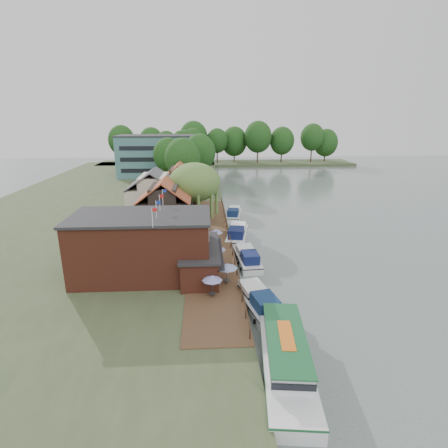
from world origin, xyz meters
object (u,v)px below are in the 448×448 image
object	(u,v)px
cruiser_3	(234,213)
cottage_b	(154,194)
cottage_c	(180,184)
umbrella_4	(216,237)
umbrella_2	(212,260)
umbrella_0	(212,286)
cruiser_2	(237,232)
cruiser_0	(258,298)
cruiser_1	(247,256)
willow	(195,194)
swan	(271,327)
hotel_block	(161,156)
umbrella_1	(227,273)
pub	(160,245)
umbrella_3	(218,255)
tour_boat	(286,355)
cottage_a	(165,207)

from	to	relation	value
cruiser_3	cottage_b	bearing A→B (deg)	-164.12
cottage_c	umbrella_4	bearing A→B (deg)	-75.07
umbrella_2	umbrella_4	size ratio (longest dim) A/B	1.00
umbrella_0	cruiser_2	world-z (taller)	umbrella_0
cruiser_0	cruiser_1	size ratio (longest dim) A/B	1.05
willow	swan	xyz separation A→B (m)	(7.54, -30.19, -5.99)
hotel_block	umbrella_1	size ratio (longest dim) A/B	10.53
pub	umbrella_1	world-z (taller)	pub
cottage_c	pub	bearing A→B (deg)	-90.00
umbrella_3	swan	size ratio (longest dim) A/B	5.40
umbrella_1	umbrella_2	size ratio (longest dim) A/B	1.02
cruiser_2	tour_boat	world-z (taller)	tour_boat
umbrella_2	tour_boat	size ratio (longest dim) A/B	0.18
umbrella_2	hotel_block	bearing A→B (deg)	101.24
cruiser_3	cruiser_2	bearing A→B (deg)	-82.02
hotel_block	cruiser_3	xyz separation A→B (m)	(18.63, -44.56, -6.08)
cottage_b	umbrella_1	size ratio (longest dim) A/B	3.98
cottage_a	tour_boat	world-z (taller)	cottage_a
hotel_block	umbrella_1	bearing A→B (deg)	-78.23
umbrella_3	cottage_b	bearing A→B (deg)	115.34
pub	umbrella_2	bearing A→B (deg)	8.86
cruiser_1	tour_boat	bearing A→B (deg)	-93.39
willow	cruiser_1	distance (m)	17.53
hotel_block	tour_boat	bearing A→B (deg)	-77.56
cottage_a	umbrella_4	bearing A→B (deg)	-37.51
cruiser_1	cottage_b	bearing A→B (deg)	121.16
umbrella_0	umbrella_4	size ratio (longest dim) A/B	1.00
cottage_c	umbrella_0	distance (m)	40.28
hotel_block	cottage_b	size ratio (longest dim) A/B	2.65
umbrella_4	cruiser_1	bearing A→B (deg)	-47.25
cottage_c	swan	size ratio (longest dim) A/B	19.32
cruiser_2	cruiser_3	world-z (taller)	cruiser_2
cottage_c	swan	bearing A→B (deg)	-75.97
cruiser_1	cruiser_3	world-z (taller)	cruiser_1
cruiser_0	umbrella_0	bearing A→B (deg)	157.63
umbrella_1	umbrella_2	world-z (taller)	same
cruiser_1	tour_boat	world-z (taller)	tour_boat
cottage_a	cruiser_1	bearing A→B (deg)	-41.21
cottage_c	umbrella_0	bearing A→B (deg)	-81.75
tour_boat	cottage_a	bearing A→B (deg)	117.87
cottage_a	cottage_b	distance (m)	10.44
cruiser_0	swan	xyz separation A→B (m)	(0.70, -3.69, -0.93)
pub	tour_boat	distance (m)	19.47
hotel_block	cruiser_3	distance (m)	48.68
cruiser_1	cruiser_2	bearing A→B (deg)	88.12
pub	hotel_block	bearing A→B (deg)	96.43
umbrella_0	cruiser_3	size ratio (longest dim) A/B	0.26
umbrella_0	umbrella_2	xyz separation A→B (m)	(0.16, 6.68, 0.00)
willow	pub	bearing A→B (deg)	-99.93
hotel_block	umbrella_0	world-z (taller)	hotel_block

